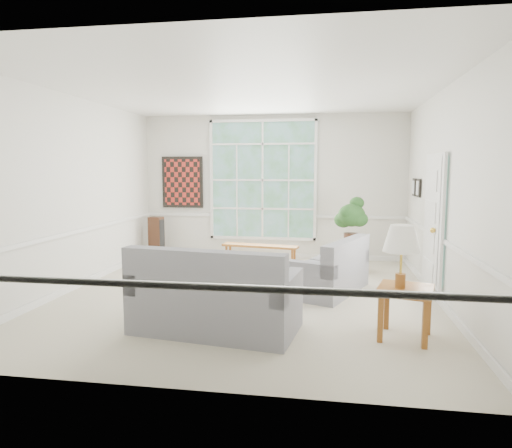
% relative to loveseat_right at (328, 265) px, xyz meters
% --- Properties ---
extents(floor, '(5.50, 6.00, 0.01)m').
position_rel_loveseat_right_xyz_m(floor, '(-1.19, -0.40, -0.42)').
color(floor, '#BDB59D').
rests_on(floor, ground).
extents(ceiling, '(5.50, 6.00, 0.02)m').
position_rel_loveseat_right_xyz_m(ceiling, '(-1.19, -0.40, 2.59)').
color(ceiling, white).
rests_on(ceiling, ground).
extents(wall_back, '(5.50, 0.02, 3.00)m').
position_rel_loveseat_right_xyz_m(wall_back, '(-1.19, 2.60, 1.09)').
color(wall_back, silver).
rests_on(wall_back, ground).
extents(wall_front, '(5.50, 0.02, 3.00)m').
position_rel_loveseat_right_xyz_m(wall_front, '(-1.19, -3.40, 1.09)').
color(wall_front, silver).
rests_on(wall_front, ground).
extents(wall_left, '(0.02, 6.00, 3.00)m').
position_rel_loveseat_right_xyz_m(wall_left, '(-3.94, -0.40, 1.09)').
color(wall_left, silver).
rests_on(wall_left, ground).
extents(wall_right, '(0.02, 6.00, 3.00)m').
position_rel_loveseat_right_xyz_m(wall_right, '(1.56, -0.40, 1.09)').
color(wall_right, silver).
rests_on(wall_right, ground).
extents(window_back, '(2.30, 0.08, 2.40)m').
position_rel_loveseat_right_xyz_m(window_back, '(-1.39, 2.56, 1.24)').
color(window_back, white).
rests_on(window_back, wall_back).
extents(entry_door, '(0.08, 0.90, 2.10)m').
position_rel_loveseat_right_xyz_m(entry_door, '(1.52, 0.20, 0.64)').
color(entry_door, white).
rests_on(entry_door, floor).
extents(door_sidelight, '(0.08, 0.26, 1.90)m').
position_rel_loveseat_right_xyz_m(door_sidelight, '(1.52, -0.43, 0.74)').
color(door_sidelight, white).
rests_on(door_sidelight, wall_right).
extents(wall_art, '(0.90, 0.06, 1.10)m').
position_rel_loveseat_right_xyz_m(wall_art, '(-3.14, 2.55, 1.19)').
color(wall_art, maroon).
rests_on(wall_art, wall_back).
extents(wall_frame_near, '(0.04, 0.26, 0.32)m').
position_rel_loveseat_right_xyz_m(wall_frame_near, '(1.52, 1.35, 1.14)').
color(wall_frame_near, black).
rests_on(wall_frame_near, wall_right).
extents(wall_frame_far, '(0.04, 0.26, 0.32)m').
position_rel_loveseat_right_xyz_m(wall_frame_far, '(1.52, 1.75, 1.14)').
color(wall_frame_far, black).
rests_on(wall_frame_far, wall_right).
extents(loveseat_right, '(1.32, 1.72, 0.83)m').
position_rel_loveseat_right_xyz_m(loveseat_right, '(0.00, 0.00, 0.00)').
color(loveseat_right, gray).
rests_on(loveseat_right, floor).
extents(loveseat_front, '(1.97, 1.21, 1.01)m').
position_rel_loveseat_right_xyz_m(loveseat_front, '(-1.28, -1.92, 0.09)').
color(loveseat_front, gray).
rests_on(loveseat_front, floor).
extents(coffee_table, '(1.39, 1.11, 0.45)m').
position_rel_loveseat_right_xyz_m(coffee_table, '(-1.56, 0.29, -0.19)').
color(coffee_table, '#91541E').
rests_on(coffee_table, floor).
extents(pewter_bowl, '(0.50, 0.50, 0.09)m').
position_rel_loveseat_right_xyz_m(pewter_bowl, '(-1.58, 0.23, 0.08)').
color(pewter_bowl, gray).
rests_on(pewter_bowl, coffee_table).
extents(window_bench, '(1.58, 0.55, 0.36)m').
position_rel_loveseat_right_xyz_m(window_bench, '(-1.35, 2.01, -0.23)').
color(window_bench, '#91541E').
rests_on(window_bench, floor).
extents(end_table, '(0.55, 0.55, 0.49)m').
position_rel_loveseat_right_xyz_m(end_table, '(0.44, 1.52, -0.17)').
color(end_table, '#91541E').
rests_on(end_table, floor).
extents(houseplant, '(0.53, 0.53, 0.91)m').
position_rel_loveseat_right_xyz_m(houseplant, '(0.41, 1.48, 0.53)').
color(houseplant, '#265321').
rests_on(houseplant, end_table).
extents(side_table, '(0.70, 0.70, 0.58)m').
position_rel_loveseat_right_xyz_m(side_table, '(0.85, -1.86, -0.12)').
color(side_table, '#91541E').
rests_on(side_table, floor).
extents(table_lamp, '(0.54, 0.54, 0.69)m').
position_rel_loveseat_right_xyz_m(table_lamp, '(0.78, -1.89, 0.51)').
color(table_lamp, white).
rests_on(table_lamp, side_table).
extents(pet_bed, '(0.56, 0.56, 0.14)m').
position_rel_loveseat_right_xyz_m(pet_bed, '(-2.57, 1.49, -0.35)').
color(pet_bed, gray).
rests_on(pet_bed, floor).
extents(floor_speaker, '(0.31, 0.27, 0.88)m').
position_rel_loveseat_right_xyz_m(floor_speaker, '(-3.59, 2.12, 0.03)').
color(floor_speaker, '#3F2315').
rests_on(floor_speaker, floor).
extents(cat, '(0.36, 0.31, 0.14)m').
position_rel_loveseat_right_xyz_m(cat, '(0.12, 0.53, 0.08)').
color(cat, black).
rests_on(cat, loveseat_right).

